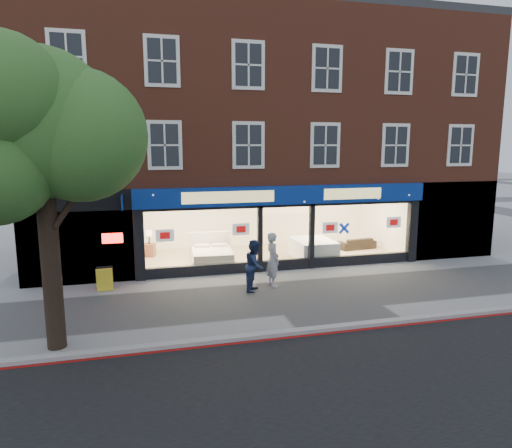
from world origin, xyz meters
name	(u,v)px	position (x,y,z in m)	size (l,w,h in m)	color
ground	(315,294)	(0.00, 0.00, 0.00)	(120.00, 120.00, 0.00)	gray
road	(502,448)	(0.00, -8.00, 0.00)	(60.00, 10.00, 0.01)	black
kerb_line	(359,330)	(0.00, -3.10, 0.01)	(60.00, 0.10, 0.01)	#8C0A07
kerb_stone	(356,325)	(0.00, -2.90, 0.06)	(60.00, 0.25, 0.12)	gray
showroom_floor	(270,256)	(0.00, 5.25, 0.05)	(11.00, 4.50, 0.10)	tan
building	(260,103)	(-0.02, 6.93, 6.67)	(19.00, 8.26, 10.30)	brown
street_tree	(38,138)	(-7.57, -2.20, 4.94)	(4.00, 3.20, 6.60)	black
display_bed	(212,256)	(-2.70, 4.33, 0.42)	(1.80, 2.14, 1.14)	beige
bedside_table	(150,250)	(-5.10, 6.22, 0.38)	(0.45, 0.45, 0.55)	brown
mattress_stack	(313,249)	(1.60, 4.21, 0.49)	(1.56, 1.98, 0.78)	white
sofa	(357,243)	(4.20, 5.36, 0.35)	(1.73, 0.68, 0.51)	black
a_board	(105,279)	(-6.66, 2.03, 0.41)	(0.53, 0.34, 0.82)	yellow
pedestrian_grey	(273,259)	(-1.10, 1.18, 0.94)	(0.68, 0.45, 1.87)	#9B9DA2
pedestrian_blue	(255,266)	(-1.82, 0.81, 0.87)	(0.84, 0.66, 1.73)	#182344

